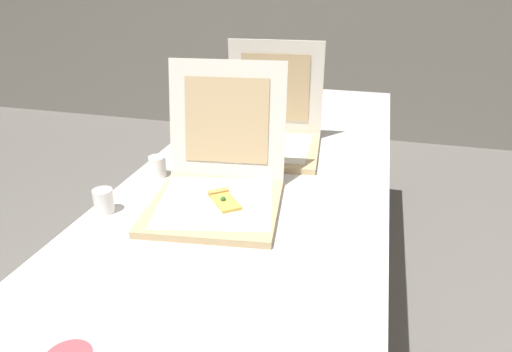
# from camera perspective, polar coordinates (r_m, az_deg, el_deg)

# --- Properties ---
(table) EXTENTS (0.87, 2.46, 0.72)m
(table) POSITION_cam_1_polar(r_m,az_deg,el_deg) (1.68, 0.96, -0.57)
(table) COLOR silver
(table) RESTS_ON ground
(pizza_box_front) EXTENTS (0.44, 0.50, 0.40)m
(pizza_box_front) POSITION_cam_1_polar(r_m,az_deg,el_deg) (1.42, -4.73, -1.16)
(pizza_box_front) COLOR tan
(pizza_box_front) RESTS_ON table
(pizza_box_middle) EXTENTS (0.42, 0.42, 0.41)m
(pizza_box_middle) POSITION_cam_1_polar(r_m,az_deg,el_deg) (1.84, 1.79, 5.05)
(pizza_box_middle) COLOR tan
(pizza_box_middle) RESTS_ON table
(cup_white_near_center) EXTENTS (0.06, 0.06, 0.07)m
(cup_white_near_center) POSITION_cam_1_polar(r_m,az_deg,el_deg) (1.64, -12.00, 1.15)
(cup_white_near_center) COLOR white
(cup_white_near_center) RESTS_ON table
(cup_white_near_left) EXTENTS (0.06, 0.06, 0.07)m
(cup_white_near_left) POSITION_cam_1_polar(r_m,az_deg,el_deg) (1.44, -18.20, -2.92)
(cup_white_near_left) COLOR white
(cup_white_near_left) RESTS_ON table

